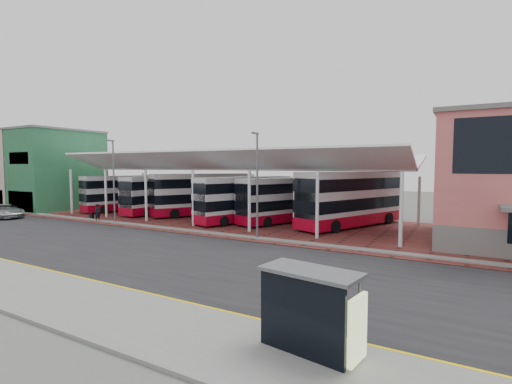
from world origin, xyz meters
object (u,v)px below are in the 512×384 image
Objects in this scene: bus_3 at (244,199)px; bus_5 at (351,199)px; bus_0 at (126,193)px; bus_shelter at (314,304)px; bus_4 at (285,200)px; pedestrian at (98,212)px; silver_car at (5,211)px; bus_2 at (202,194)px; bus_1 at (163,195)px.

bus_5 is (10.08, 2.23, 0.28)m from bus_3.
bus_shelter is at bearing -19.14° from bus_0.
bus_shelter is (15.47, -21.54, -0.63)m from bus_3.
pedestrian is at bearing -130.69° from bus_4.
bus_3 is 26.53m from bus_shelter.
pedestrian is at bearing -131.49° from bus_3.
bus_0 is 6.11× the size of pedestrian.
silver_car is (-23.86, -10.28, -1.52)m from bus_3.
bus_0 is 1.00× the size of bus_4.
bus_4 is 25.90m from bus_shelter.
bus_0 is at bearing -154.38° from bus_5.
silver_car is (-27.61, -11.83, -1.48)m from bus_4.
bus_shelter is at bearing -98.85° from silver_car.
pedestrian reaches higher than silver_car.
bus_4 is 30.08m from silver_car.
pedestrian is (-16.52, -8.74, -1.29)m from bus_4.
bus_2 is at bearing 20.18° from bus_0.
bus_shelter is at bearing -35.21° from bus_3.
pedestrian is (-22.84, -9.42, -1.60)m from bus_5.
bus_3 reaches higher than bus_4.
bus_0 is 0.98× the size of bus_3.
bus_1 is 3.40× the size of bus_shelter.
bus_1 is 2.04× the size of silver_car.
bus_4 is at bearing 16.98° from bus_0.
bus_0 is 2.05× the size of silver_car.
pedestrian is at bearing -135.13° from bus_5.
bus_1 is (5.86, 0.38, 0.01)m from bus_0.
bus_3 reaches higher than bus_shelter.
bus_2 is 6.28× the size of pedestrian.
bus_4 is (10.40, -0.20, -0.15)m from bus_2.
pedestrian is (-12.76, -7.19, -1.33)m from bus_3.
bus_3 is 10.33m from bus_5.
bus_2 is at bearing 142.31° from bus_shelter.
bus_3 is at bearing -59.55° from silver_car.
bus_1 is 1.00× the size of bus_4.
bus_5 is at bearing 32.43° from bus_2.
bus_1 is 35.45m from bus_shelter.
bus_2 is at bearing -155.91° from bus_5.
bus_2 is 0.90× the size of bus_5.
silver_car is at bearing 104.98° from pedestrian.
bus_4 is 0.88× the size of bus_5.
bus_5 reaches higher than bus_3.
bus_2 reaches higher than bus_4.
bus_2 is 2.11× the size of silver_car.
bus_4 is (21.45, 0.86, 0.02)m from bus_0.
bus_4 is 6.12× the size of pedestrian.
bus_shelter is (27.30, -22.61, -0.59)m from bus_1.
bus_4 is at bearing 125.70° from bus_shelter.
bus_0 is 0.97× the size of bus_2.
bus_5 is at bearing 8.15° from bus_1.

